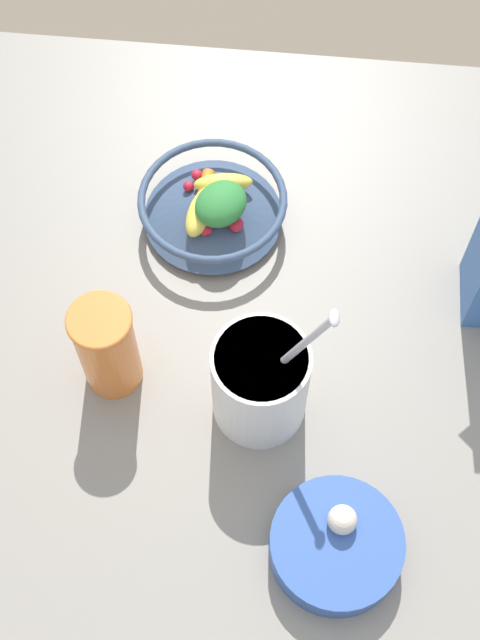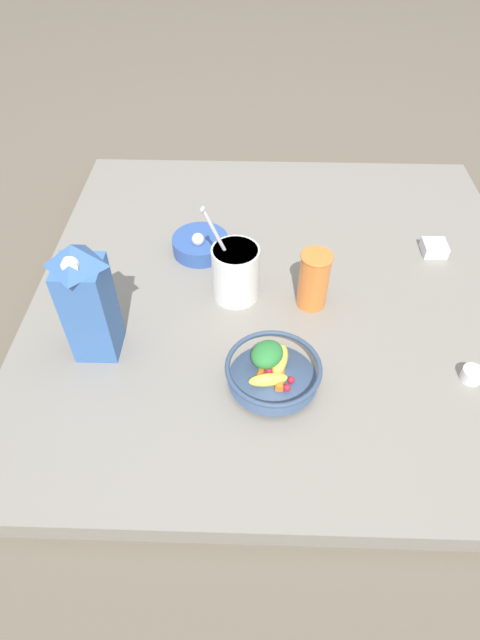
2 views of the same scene
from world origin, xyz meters
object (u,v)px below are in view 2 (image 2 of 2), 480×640
fruit_bowl (273,370)px  spice_jar (434,248)px  yogurt_tub (235,270)px  garlic_bowl (200,244)px  milk_carton (87,301)px  drinking_cup (314,279)px

fruit_bowl → spice_jar: fruit_bowl is taller
yogurt_tub → spice_jar: size_ratio=4.03×
fruit_bowl → garlic_bowl: (-0.17, 0.40, -0.01)m
milk_carton → garlic_bowl: bearing=60.9°
drinking_cup → fruit_bowl: bearing=-112.2°
garlic_bowl → spice_jar: bearing=1.2°
fruit_bowl → garlic_bowl: 0.44m
milk_carton → yogurt_tub: 0.33m
spice_jar → garlic_bowl: 0.59m
drinking_cup → spice_jar: drinking_cup is taller
milk_carton → garlic_bowl: (0.18, 0.33, -0.11)m
yogurt_tub → drinking_cup: yogurt_tub is taller
milk_carton → fruit_bowl: bearing=-12.4°
fruit_bowl → yogurt_tub: size_ratio=0.79×
yogurt_tub → drinking_cup: (0.17, -0.02, -0.00)m
garlic_bowl → milk_carton: bearing=-119.1°
milk_carton → garlic_bowl: milk_carton is taller
milk_carton → drinking_cup: 0.47m
fruit_bowl → garlic_bowl: size_ratio=1.33×
spice_jar → garlic_bowl: garlic_bowl is taller
fruit_bowl → milk_carton: bearing=167.6°
fruit_bowl → yogurt_tub: (-0.08, 0.25, 0.04)m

